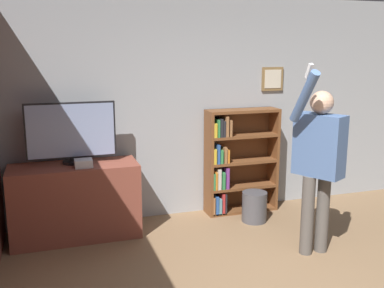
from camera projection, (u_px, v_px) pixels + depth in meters
The scene contains 7 objects.
wall_back at pixel (208, 107), 5.65m from camera, with size 6.95×0.09×2.70m.
tv_ledge at pixel (75, 201), 4.96m from camera, with size 1.38×0.54×0.83m.
television at pixel (71, 132), 4.88m from camera, with size 0.96×0.22×0.68m.
game_console at pixel (84, 163), 4.78m from camera, with size 0.19×0.16×0.08m.
bookshelf at pixel (235, 162), 5.72m from camera, with size 0.93×0.28×1.33m.
person at pixel (319, 156), 4.46m from camera, with size 0.63×0.58×1.95m.
waste_bin at pixel (254, 207), 5.47m from camera, with size 0.30×0.30×0.37m.
Camera 1 is at (-1.93, -2.57, 2.08)m, focal length 42.00 mm.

